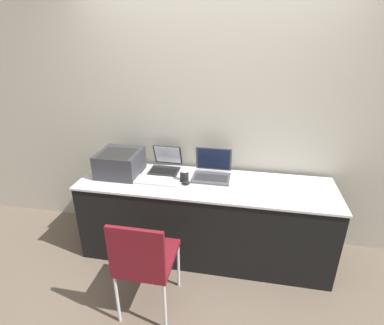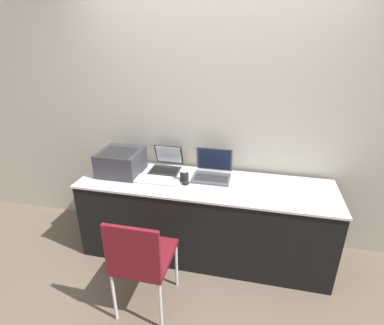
{
  "view_description": "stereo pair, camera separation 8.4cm",
  "coord_description": "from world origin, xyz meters",
  "px_view_note": "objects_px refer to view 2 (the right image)",
  "views": [
    {
      "loc": [
        0.33,
        -2.1,
        2.06
      ],
      "look_at": [
        -0.13,
        0.35,
        0.96
      ],
      "focal_mm": 28.0,
      "sensor_mm": 36.0,
      "label": 1
    },
    {
      "loc": [
        0.42,
        -2.08,
        2.06
      ],
      "look_at": [
        -0.13,
        0.35,
        0.96
      ],
      "focal_mm": 28.0,
      "sensor_mm": 36.0,
      "label": 2
    }
  ],
  "objects_px": {
    "external_keyboard": "(156,180)",
    "mouse": "(186,183)",
    "laptop_right": "(212,171)",
    "printer": "(121,161)",
    "coffee_cup": "(184,176)",
    "laptop_left": "(166,165)",
    "chair": "(141,257)"
  },
  "relations": [
    {
      "from": "external_keyboard",
      "to": "mouse",
      "type": "xyz_separation_m",
      "value": [
        0.29,
        -0.0,
        0.01
      ]
    },
    {
      "from": "laptop_right",
      "to": "external_keyboard",
      "type": "bearing_deg",
      "value": -157.57
    },
    {
      "from": "external_keyboard",
      "to": "coffee_cup",
      "type": "bearing_deg",
      "value": 13.15
    },
    {
      "from": "printer",
      "to": "chair",
      "type": "height_order",
      "value": "printer"
    },
    {
      "from": "laptop_left",
      "to": "external_keyboard",
      "type": "bearing_deg",
      "value": -94.53
    },
    {
      "from": "coffee_cup",
      "to": "mouse",
      "type": "distance_m",
      "value": 0.08
    },
    {
      "from": "mouse",
      "to": "laptop_right",
      "type": "bearing_deg",
      "value": 44.9
    },
    {
      "from": "external_keyboard",
      "to": "mouse",
      "type": "relative_size",
      "value": 6.11
    },
    {
      "from": "printer",
      "to": "chair",
      "type": "relative_size",
      "value": 0.44
    },
    {
      "from": "laptop_left",
      "to": "coffee_cup",
      "type": "distance_m",
      "value": 0.32
    },
    {
      "from": "printer",
      "to": "laptop_left",
      "type": "distance_m",
      "value": 0.44
    },
    {
      "from": "coffee_cup",
      "to": "mouse",
      "type": "height_order",
      "value": "coffee_cup"
    },
    {
      "from": "printer",
      "to": "external_keyboard",
      "type": "relative_size",
      "value": 0.88
    },
    {
      "from": "printer",
      "to": "external_keyboard",
      "type": "height_order",
      "value": "printer"
    },
    {
      "from": "laptop_right",
      "to": "chair",
      "type": "distance_m",
      "value": 1.05
    },
    {
      "from": "mouse",
      "to": "chair",
      "type": "bearing_deg",
      "value": -102.94
    },
    {
      "from": "printer",
      "to": "mouse",
      "type": "xyz_separation_m",
      "value": [
        0.67,
        -0.11,
        -0.1
      ]
    },
    {
      "from": "laptop_left",
      "to": "mouse",
      "type": "bearing_deg",
      "value": -45.52
    },
    {
      "from": "chair",
      "to": "mouse",
      "type": "bearing_deg",
      "value": 77.06
    },
    {
      "from": "laptop_left",
      "to": "external_keyboard",
      "type": "relative_size",
      "value": 0.69
    },
    {
      "from": "mouse",
      "to": "laptop_left",
      "type": "bearing_deg",
      "value": 134.48
    },
    {
      "from": "laptop_left",
      "to": "mouse",
      "type": "distance_m",
      "value": 0.38
    },
    {
      "from": "coffee_cup",
      "to": "chair",
      "type": "xyz_separation_m",
      "value": [
        -0.14,
        -0.78,
        -0.31
      ]
    },
    {
      "from": "printer",
      "to": "laptop_left",
      "type": "height_order",
      "value": "same"
    },
    {
      "from": "laptop_right",
      "to": "coffee_cup",
      "type": "relative_size",
      "value": 3.1
    },
    {
      "from": "coffee_cup",
      "to": "mouse",
      "type": "bearing_deg",
      "value": -65.87
    },
    {
      "from": "laptop_right",
      "to": "chair",
      "type": "relative_size",
      "value": 0.39
    },
    {
      "from": "laptop_right",
      "to": "mouse",
      "type": "relative_size",
      "value": 4.73
    },
    {
      "from": "chair",
      "to": "coffee_cup",
      "type": "bearing_deg",
      "value": 80.14
    },
    {
      "from": "laptop_left",
      "to": "coffee_cup",
      "type": "bearing_deg",
      "value": -41.04
    },
    {
      "from": "coffee_cup",
      "to": "mouse",
      "type": "xyz_separation_m",
      "value": [
        0.03,
        -0.06,
        -0.04
      ]
    },
    {
      "from": "mouse",
      "to": "chair",
      "type": "distance_m",
      "value": 0.79
    }
  ]
}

